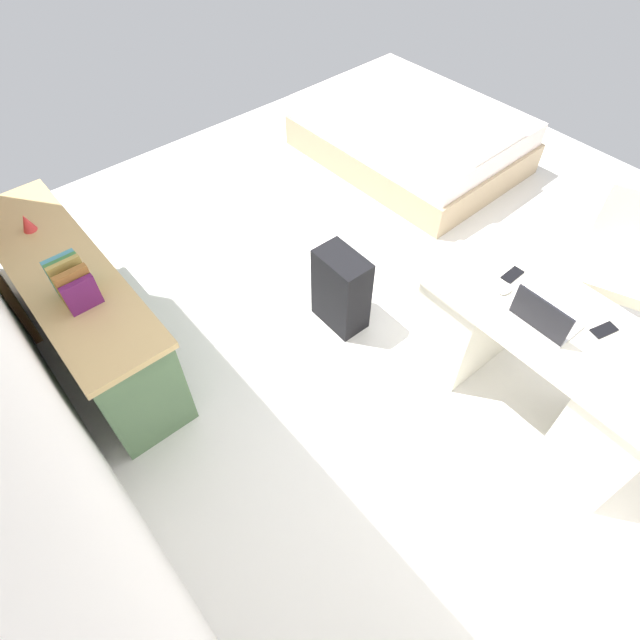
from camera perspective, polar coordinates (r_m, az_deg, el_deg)
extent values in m
plane|color=silver|center=(3.87, 8.35, 3.72)|extent=(5.58, 5.58, 0.00)
cube|color=silver|center=(2.93, 24.86, -0.36)|extent=(1.45, 0.68, 0.04)
cube|color=beige|center=(3.16, 29.78, -9.93)|extent=(0.41, 0.60, 0.70)
cube|color=beige|center=(3.32, 16.14, 0.62)|extent=(0.41, 0.60, 0.70)
cylinder|color=black|center=(4.05, 27.27, 0.29)|extent=(0.52, 0.52, 0.04)
cylinder|color=black|center=(3.93, 28.25, 2.10)|extent=(0.06, 0.06, 0.42)
cube|color=beige|center=(3.77, 29.64, 4.63)|extent=(0.60, 0.60, 0.08)
cube|color=beige|center=(3.78, 31.56, 9.23)|extent=(0.43, 0.22, 0.44)
cube|color=#4C6B47|center=(3.52, -24.67, 0.78)|extent=(1.76, 0.44, 0.69)
cube|color=tan|center=(3.28, -26.74, 4.96)|extent=(1.80, 0.48, 0.04)
cube|color=#415B3C|center=(3.38, -17.92, -2.92)|extent=(0.67, 0.01, 0.24)
cube|color=#415B3C|center=(3.93, -23.30, 4.24)|extent=(0.67, 0.01, 0.24)
cube|color=tan|center=(5.13, 9.78, 18.56)|extent=(1.93, 1.44, 0.28)
cube|color=silver|center=(5.02, 10.16, 20.89)|extent=(1.87, 1.38, 0.20)
cube|color=white|center=(4.62, 16.94, 18.98)|extent=(0.50, 0.69, 0.10)
cube|color=black|center=(3.41, 2.34, 3.30)|extent=(0.36, 0.23, 0.58)
cube|color=#B7B7BC|center=(2.89, 23.67, 0.16)|extent=(0.31, 0.22, 0.02)
cube|color=black|center=(2.75, 23.14, 0.49)|extent=(0.31, 0.02, 0.19)
ellipsoid|color=white|center=(2.95, 19.76, 3.23)|extent=(0.06, 0.10, 0.03)
cube|color=black|center=(2.97, 28.83, -0.98)|extent=(0.10, 0.15, 0.01)
cube|color=black|center=(3.06, 20.44, 4.69)|extent=(0.07, 0.14, 0.01)
cube|color=#5D1B56|center=(2.90, -24.73, 2.49)|extent=(0.03, 0.17, 0.19)
cube|color=#915A28|center=(2.92, -25.17, 3.20)|extent=(0.04, 0.17, 0.23)
cube|color=olive|center=(2.96, -25.33, 3.36)|extent=(0.04, 0.17, 0.19)
cube|color=#A68C44|center=(2.98, -25.77, 4.09)|extent=(0.03, 0.17, 0.24)
cube|color=#38713B|center=(3.01, -26.01, 4.41)|extent=(0.04, 0.17, 0.23)
cube|color=teal|center=(3.04, -26.26, 4.74)|extent=(0.04, 0.17, 0.22)
cone|color=red|center=(3.57, -29.59, 9.31)|extent=(0.08, 0.08, 0.11)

